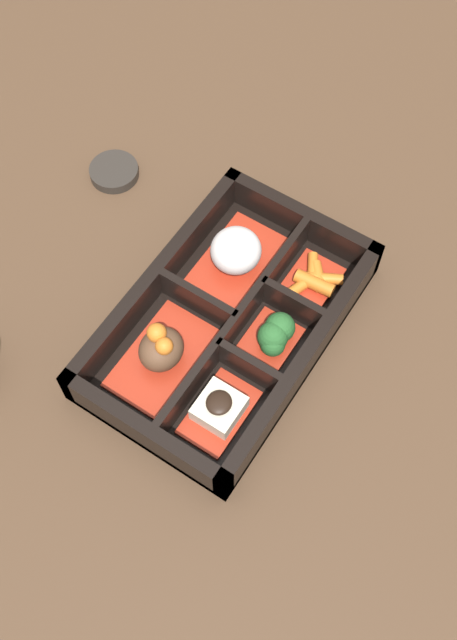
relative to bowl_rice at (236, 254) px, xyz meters
The scene contains 9 objects.
ground_plane 0.08m from the bowl_rice, 152.77° to the right, with size 3.00×3.00×0.00m, color #4C3523.
bento_base 0.08m from the bowl_rice, 152.77° to the right, with size 0.30×0.19×0.01m.
bento_rim 0.08m from the bowl_rice, 150.85° to the right, with size 0.30×0.19×0.05m.
bowl_stew 0.14m from the bowl_rice, behind, with size 0.12×0.07×0.06m.
bowl_rice is the anchor object (origin of this frame).
bowl_tofu 0.17m from the bowl_rice, 152.50° to the right, with size 0.08×0.05×0.03m.
bowl_greens 0.10m from the bowl_rice, 124.99° to the right, with size 0.06×0.05×0.04m.
bowl_carrots 0.09m from the bowl_rice, 73.32° to the right, with size 0.07×0.06×0.02m.
sauce_dish 0.19m from the bowl_rice, 80.28° to the left, with size 0.06×0.06×0.01m.
Camera 1 is at (-0.30, -0.19, 0.69)m, focal length 42.00 mm.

